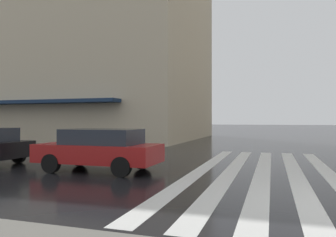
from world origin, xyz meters
The scene contains 3 objects.
zebra_crossing centered at (4.00, 2.02, 0.00)m, with size 13.00×4.50×0.01m.
haussmann_block_mid centered at (20.36, 18.92, 12.50)m, with size 16.93×21.74×25.53m.
car_red centered at (2.50, 7.22, 0.76)m, with size 1.85×4.10×1.41m.
Camera 1 is at (-7.06, 1.72, 1.72)m, focal length 34.54 mm.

